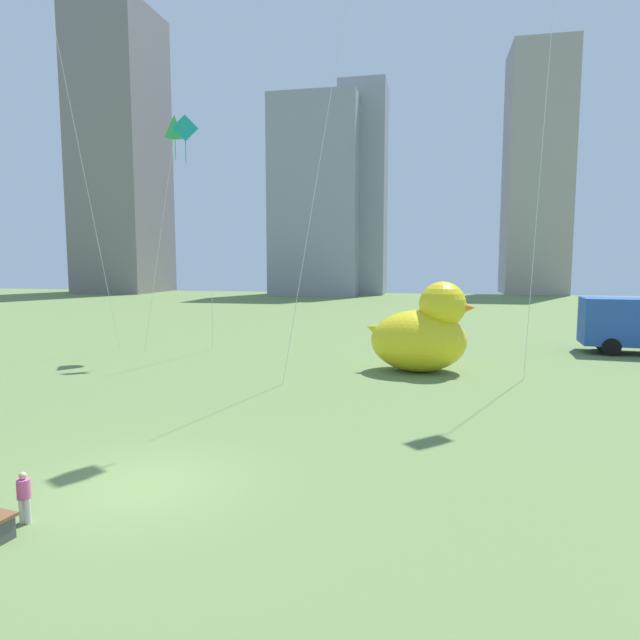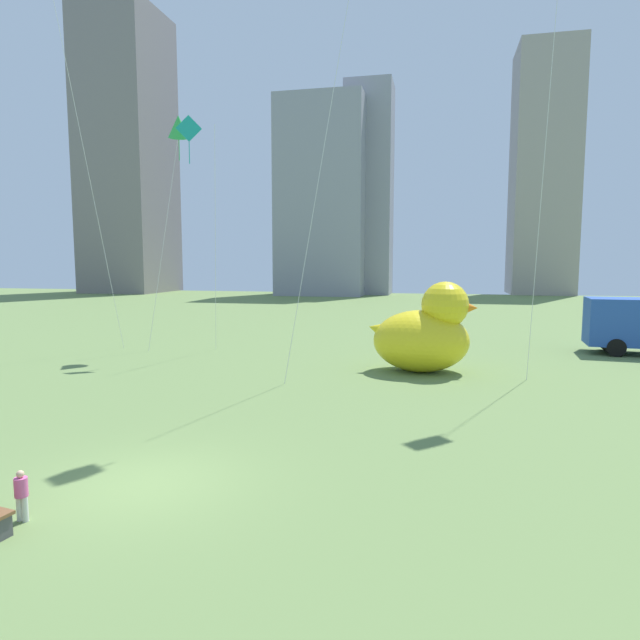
# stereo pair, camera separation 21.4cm
# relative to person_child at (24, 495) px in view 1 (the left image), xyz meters

# --- Properties ---
(ground_plane) EXTENTS (140.00, 140.00, 0.00)m
(ground_plane) POSITION_rel_person_child_xyz_m (1.26, 1.96, -0.53)
(ground_plane) COLOR olive
(person_child) EXTENTS (0.24, 0.24, 0.96)m
(person_child) POSITION_rel_person_child_xyz_m (0.00, 0.00, 0.00)
(person_child) COLOR silver
(person_child) RESTS_ON ground
(giant_inflatable_duck) EXTENTS (4.69, 3.01, 3.88)m
(giant_inflatable_duck) POSITION_rel_person_child_xyz_m (6.80, 15.35, 1.12)
(giant_inflatable_duck) COLOR yellow
(giant_inflatable_duck) RESTS_ON ground
(city_skyline) EXTENTS (69.67, 18.58, 40.89)m
(city_skyline) POSITION_rel_person_child_xyz_m (-15.01, 69.07, 17.01)
(city_skyline) COLOR gray
(city_skyline) RESTS_ON ground
(kite_green) EXTENTS (2.46, 2.54, 12.32)m
(kite_green) POSITION_rel_person_child_xyz_m (-5.94, 18.48, 11.05)
(kite_green) COLOR silver
(kite_green) RESTS_ON ground
(kite_teal) EXTENTS (2.21, 2.12, 11.87)m
(kite_teal) POSITION_rel_person_child_xyz_m (-4.81, 17.52, 10.19)
(kite_teal) COLOR silver
(kite_teal) RESTS_ON ground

